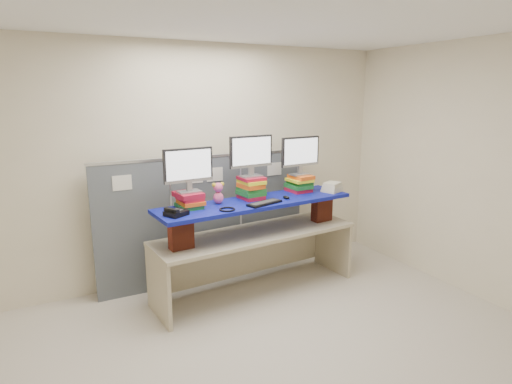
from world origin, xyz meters
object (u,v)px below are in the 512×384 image
monitor_left (188,167)px  blue_board (256,203)px  keyboard (264,203)px  desk (256,244)px  monitor_right (300,153)px  desk_phone (176,213)px  monitor_center (251,154)px

monitor_left → blue_board: bearing=-9.2°
blue_board → keyboard: (0.01, -0.17, 0.03)m
desk → monitor_left: monitor_left is taller
desk → keyboard: keyboard is taller
monitor_left → monitor_right: (1.42, 0.11, 0.04)m
blue_board → keyboard: bearing=-89.7°
monitor_right → keyboard: size_ratio=1.22×
desk → desk_phone: (-0.96, -0.16, 0.53)m
monitor_left → monitor_center: monitor_center is taller
blue_board → monitor_left: size_ratio=4.29×
monitor_right → monitor_center: bearing=-180.0°
desk → monitor_center: 1.02m
blue_board → desk_phone: 0.97m
desk → desk_phone: size_ratio=9.56×
blue_board → monitor_left: (-0.74, 0.06, 0.44)m
monitor_left → desk_phone: (-0.22, -0.22, -0.39)m
monitor_right → keyboard: 0.87m
monitor_right → monitor_left: bearing=-180.0°
monitor_left → monitor_right: size_ratio=1.00×
desk → monitor_right: (0.68, 0.17, 0.96)m
blue_board → monitor_center: size_ratio=4.29×
keyboard → desk_phone: desk_phone is taller
desk → desk_phone: desk_phone is taller
desk_phone → monitor_left: bearing=18.4°
desk → monitor_left: 1.18m
monitor_center → keyboard: 0.57m
monitor_right → keyboard: (-0.67, -0.34, -0.45)m
desk → monitor_center: (0.00, 0.12, 1.01)m
blue_board → desk_phone: desk_phone is taller
desk_phone → blue_board: bearing=-17.5°
keyboard → desk_phone: 0.97m
desk → blue_board: size_ratio=1.06×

